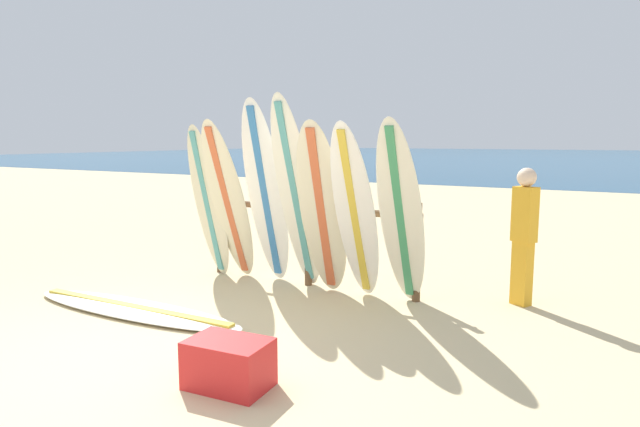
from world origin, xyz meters
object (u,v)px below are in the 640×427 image
object	(u,v)px
surfboard_leaning_center_left	(266,194)
surfboard_leaning_right	(355,214)
surfboard_leaning_left	(229,202)
surfboard_leaning_center	(296,195)
beachgoer_standing	(524,230)
surfboard_leaning_center_right	(322,210)
cooler_box	(229,364)
surfboard_lying_on_sand	(133,309)
surfboard_leaning_far_right	(401,215)
surfboard_leaning_far_left	(208,202)
surfboard_rack	(308,228)

from	to	relation	value
surfboard_leaning_center_left	surfboard_leaning_right	distance (m)	1.31
surfboard_leaning_center_left	surfboard_leaning_left	bearing A→B (deg)	-164.78
surfboard_leaning_center	beachgoer_standing	distance (m)	2.57
surfboard_leaning_left	surfboard_leaning_center_right	xyz separation A→B (m)	(1.33, 0.00, -0.01)
surfboard_leaning_left	surfboard_leaning_center_right	distance (m)	1.33
surfboard_leaning_left	cooler_box	world-z (taller)	surfboard_leaning_left
surfboard_leaning_center_right	surfboard_lying_on_sand	xyz separation A→B (m)	(-1.49, -1.44, -0.98)
surfboard_leaning_center_right	surfboard_leaning_far_right	distance (m)	0.94
surfboard_lying_on_sand	surfboard_leaning_right	bearing A→B (deg)	36.05
surfboard_leaning_far_left	cooler_box	distance (m)	3.37
surfboard_leaning_far_right	beachgoer_standing	world-z (taller)	surfboard_leaning_far_right
surfboard_leaning_far_left	surfboard_leaning_center_left	size ratio (longest dim) A/B	0.87
surfboard_leaning_center	surfboard_leaning_center_right	bearing A→B (deg)	-9.30
surfboard_leaning_left	surfboard_leaning_right	size ratio (longest dim) A/B	1.02
surfboard_leaning_far_left	surfboard_leaning_far_right	world-z (taller)	surfboard_leaning_far_right
surfboard_leaning_left	surfboard_leaning_far_right	world-z (taller)	surfboard_leaning_left
surfboard_leaning_center_right	beachgoer_standing	xyz separation A→B (m)	(2.05, 0.83, -0.18)
cooler_box	surfboard_leaning_center_right	bearing A→B (deg)	98.06
surfboard_rack	beachgoer_standing	size ratio (longest dim) A/B	1.93
cooler_box	surfboard_rack	bearing A→B (deg)	104.43
surfboard_leaning_far_left	surfboard_leaning_center_left	xyz separation A→B (m)	(0.86, 0.06, 0.15)
surfboard_rack	cooler_box	world-z (taller)	surfboard_rack
surfboard_leaning_far_left	surfboard_leaning_center_left	world-z (taller)	surfboard_leaning_center_left
surfboard_lying_on_sand	beachgoer_standing	bearing A→B (deg)	32.71
surfboard_leaning_left	beachgoer_standing	bearing A→B (deg)	13.83
surfboard_leaning_left	surfboard_leaning_center_left	distance (m)	0.51
surfboard_rack	surfboard_leaning_far_left	size ratio (longest dim) A/B	1.45
surfboard_leaning_center_left	surfboard_rack	bearing A→B (deg)	30.24
surfboard_rack	surfboard_leaning_right	distance (m)	0.99
surfboard_leaning_center_right	surfboard_leaning_far_right	size ratio (longest dim) A/B	0.99
surfboard_leaning_right	surfboard_lying_on_sand	world-z (taller)	surfboard_leaning_right
surfboard_leaning_right	beachgoer_standing	size ratio (longest dim) A/B	1.33
surfboard_leaning_left	surfboard_leaning_right	xyz separation A→B (m)	(1.77, -0.04, -0.02)
surfboard_lying_on_sand	beachgoer_standing	distance (m)	4.28
surfboard_rack	surfboard_leaning_center_left	bearing A→B (deg)	-149.76
surfboard_leaning_far_right	cooler_box	world-z (taller)	surfboard_leaning_far_right
cooler_box	surfboard_leaning_far_right	bearing A→B (deg)	75.34
cooler_box	beachgoer_standing	bearing A→B (deg)	59.86
surfboard_leaning_center_right	surfboard_leaning_right	bearing A→B (deg)	-5.37
surfboard_rack	surfboard_lying_on_sand	size ratio (longest dim) A/B	1.03
surfboard_rack	surfboard_leaning_center_right	world-z (taller)	surfboard_leaning_center_right
surfboard_rack	surfboard_leaning_far_right	xyz separation A→B (m)	(1.35, -0.38, 0.30)
beachgoer_standing	cooler_box	size ratio (longest dim) A/B	2.52
surfboard_leaning_far_left	surfboard_lying_on_sand	world-z (taller)	surfboard_leaning_far_left
surfboard_leaning_far_left	surfboard_leaning_center_right	bearing A→B (deg)	-2.15
surfboard_leaning_center_left	surfboard_leaning_right	size ratio (longest dim) A/B	1.14
surfboard_leaning_far_right	beachgoer_standing	distance (m)	1.39
surfboard_leaning_center_left	cooler_box	distance (m)	2.98
surfboard_leaning_center_left	surfboard_leaning_center	bearing A→B (deg)	-7.81
surfboard_leaning_far_right	beachgoer_standing	xyz separation A→B (m)	(1.11, 0.82, -0.19)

